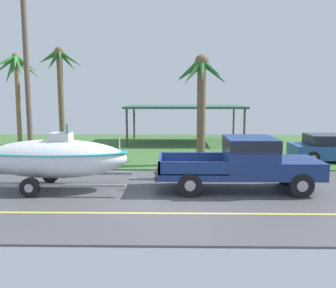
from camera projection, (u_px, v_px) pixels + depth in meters
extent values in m
cube|color=#4C4C51|center=(185.00, 197.00, 11.99)|extent=(36.00, 8.00, 0.06)
cube|color=#3D6633|center=(180.00, 148.00, 22.88)|extent=(36.00, 14.00, 0.11)
cube|color=#DBCC4C|center=(187.00, 213.00, 10.20)|extent=(34.20, 0.12, 0.01)
cube|color=navy|center=(238.00, 172.00, 12.64)|extent=(5.57, 1.98, 0.22)
cube|color=navy|center=(295.00, 164.00, 12.57)|extent=(1.56, 1.98, 0.38)
cube|color=navy|center=(250.00, 153.00, 12.54)|extent=(1.67, 1.98, 1.14)
cube|color=black|center=(250.00, 144.00, 12.50)|extent=(1.69, 2.00, 0.38)
cube|color=#112047|center=(192.00, 169.00, 12.65)|extent=(2.34, 1.98, 0.04)
cube|color=navy|center=(191.00, 158.00, 13.56)|extent=(2.34, 0.08, 0.45)
cube|color=navy|center=(194.00, 169.00, 11.69)|extent=(2.34, 0.08, 0.45)
cube|color=navy|center=(160.00, 163.00, 12.64)|extent=(0.08, 1.98, 0.45)
cube|color=#333338|center=(158.00, 174.00, 12.70)|extent=(0.12, 1.78, 0.16)
sphere|color=#B2B2B7|center=(154.00, 172.00, 12.70)|extent=(0.10, 0.10, 0.10)
cylinder|color=black|center=(285.00, 174.00, 13.51)|extent=(0.80, 0.28, 0.80)
cylinder|color=#9E9EA3|center=(285.00, 174.00, 13.51)|extent=(0.36, 0.29, 0.36)
cylinder|color=black|center=(301.00, 185.00, 11.77)|extent=(0.80, 0.28, 0.80)
cylinder|color=#9E9EA3|center=(301.00, 185.00, 11.77)|extent=(0.36, 0.29, 0.36)
cylinder|color=black|center=(188.00, 173.00, 13.57)|extent=(0.80, 0.28, 0.80)
cylinder|color=#9E9EA3|center=(188.00, 173.00, 13.57)|extent=(0.36, 0.29, 0.36)
cylinder|color=black|center=(190.00, 185.00, 11.84)|extent=(0.80, 0.28, 0.80)
cylinder|color=#9E9EA3|center=(190.00, 185.00, 11.84)|extent=(0.36, 0.29, 0.36)
cube|color=gray|center=(142.00, 179.00, 12.74)|extent=(0.90, 0.10, 0.08)
cube|color=gray|center=(64.00, 173.00, 13.73)|extent=(5.25, 0.12, 0.10)
cube|color=gray|center=(46.00, 185.00, 11.86)|extent=(5.25, 0.12, 0.10)
cylinder|color=black|center=(51.00, 174.00, 13.80)|extent=(0.64, 0.22, 0.64)
cylinder|color=#9E9EA3|center=(51.00, 174.00, 13.80)|extent=(0.29, 0.23, 0.29)
cylinder|color=black|center=(30.00, 187.00, 11.81)|extent=(0.64, 0.22, 0.64)
cylinder|color=#9E9EA3|center=(30.00, 187.00, 11.81)|extent=(0.29, 0.23, 0.29)
ellipsoid|color=silver|center=(55.00, 159.00, 12.69)|extent=(5.14, 1.81, 1.36)
ellipsoid|color=teal|center=(54.00, 152.00, 12.66)|extent=(5.24, 1.85, 0.12)
cube|color=silver|center=(61.00, 142.00, 12.60)|extent=(0.70, 0.60, 0.65)
cube|color=slate|center=(69.00, 128.00, 12.53)|extent=(0.06, 0.56, 0.36)
cylinder|color=silver|center=(120.00, 144.00, 12.58)|extent=(0.04, 0.04, 0.50)
cube|color=black|center=(333.00, 139.00, 17.98)|extent=(2.50, 1.73, 0.50)
cylinder|color=black|center=(300.00, 152.00, 18.96)|extent=(0.66, 0.22, 0.66)
cylinder|color=#9E9EA3|center=(300.00, 152.00, 18.96)|extent=(0.30, 0.23, 0.30)
cylinder|color=black|center=(313.00, 158.00, 17.26)|extent=(0.66, 0.22, 0.66)
cylinder|color=#9E9EA3|center=(313.00, 158.00, 17.26)|extent=(0.30, 0.23, 0.30)
cylinder|color=#4C4238|center=(234.00, 123.00, 26.78)|extent=(0.14, 0.14, 2.46)
cylinder|color=#4C4238|center=(244.00, 129.00, 22.66)|extent=(0.14, 0.14, 2.46)
cylinder|color=#4C4238|center=(134.00, 123.00, 26.91)|extent=(0.14, 0.14, 2.46)
cylinder|color=#4C4238|center=(127.00, 128.00, 22.79)|extent=(0.14, 0.14, 2.46)
cube|color=#2D5647|center=(185.00, 107.00, 24.61)|extent=(7.96, 4.65, 0.14)
cylinder|color=brown|center=(201.00, 114.00, 16.98)|extent=(0.41, 0.45, 4.89)
cone|color=#286028|center=(214.00, 73.00, 16.82)|extent=(1.47, 0.56, 1.28)
cone|color=#286028|center=(214.00, 72.00, 17.12)|extent=(1.53, 1.22, 1.17)
cone|color=#286028|center=(202.00, 79.00, 17.47)|extent=(0.57, 1.81, 1.84)
cone|color=#286028|center=(189.00, 71.00, 17.24)|extent=(1.55, 1.52, 1.16)
cone|color=#286028|center=(190.00, 71.00, 16.64)|extent=(1.36, 0.48, 1.15)
cone|color=#286028|center=(193.00, 72.00, 16.23)|extent=(1.25, 1.40, 1.33)
cone|color=#286028|center=(202.00, 71.00, 16.07)|extent=(0.41, 1.51, 1.22)
cone|color=#286028|center=(211.00, 68.00, 16.22)|extent=(1.11, 1.26, 0.97)
sphere|color=brown|center=(202.00, 61.00, 16.64)|extent=(0.66, 0.66, 0.66)
cylinder|color=brown|center=(18.00, 101.00, 23.69)|extent=(0.30, 0.46, 5.83)
cone|color=#387A38|center=(26.00, 64.00, 23.26)|extent=(1.64, 0.57, 1.27)
cone|color=#387A38|center=(27.00, 67.00, 23.77)|extent=(1.55, 1.23, 1.59)
cone|color=#387A38|center=(21.00, 64.00, 23.99)|extent=(0.40, 1.49, 1.15)
cone|color=#387A38|center=(14.00, 66.00, 23.73)|extent=(1.11, 1.21, 1.36)
cone|color=#387A38|center=(10.00, 70.00, 23.74)|extent=(1.57, 1.17, 1.97)
cone|color=#387A38|center=(4.00, 66.00, 23.05)|extent=(1.60, 1.03, 1.51)
cone|color=#387A38|center=(4.00, 62.00, 22.73)|extent=(1.38, 1.59, 1.12)
cone|color=#387A38|center=(15.00, 62.00, 22.63)|extent=(0.90, 1.70, 1.14)
cone|color=#387A38|center=(19.00, 66.00, 22.96)|extent=(1.12, 1.26, 1.56)
sphere|color=brown|center=(16.00, 56.00, 23.29)|extent=(0.48, 0.48, 0.48)
cylinder|color=brown|center=(61.00, 99.00, 23.99)|extent=(0.38, 0.47, 6.19)
cone|color=#286028|center=(71.00, 59.00, 23.70)|extent=(1.66, 0.49, 1.23)
cone|color=#286028|center=(67.00, 61.00, 24.15)|extent=(1.21, 1.45, 1.46)
cone|color=#286028|center=(58.00, 65.00, 24.24)|extent=(0.99, 1.56, 1.95)
cone|color=#286028|center=(49.00, 57.00, 23.64)|extent=(1.60, 0.46, 1.13)
cone|color=#286028|center=(54.00, 61.00, 23.28)|extent=(1.03, 1.24, 1.49)
cone|color=#286028|center=(60.00, 56.00, 23.01)|extent=(0.79, 1.45, 0.98)
sphere|color=brown|center=(59.00, 51.00, 23.57)|extent=(0.61, 0.61, 0.61)
cylinder|color=brown|center=(27.00, 69.00, 16.08)|extent=(0.24, 0.24, 9.00)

